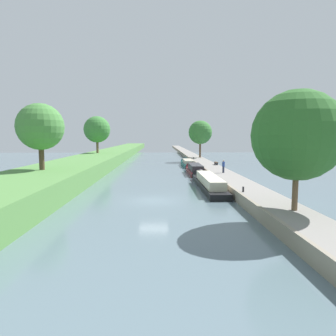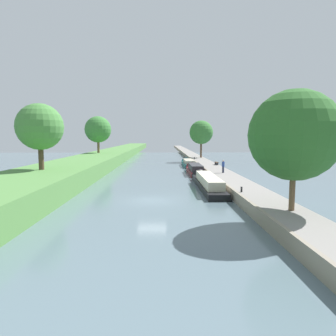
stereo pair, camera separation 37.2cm
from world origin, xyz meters
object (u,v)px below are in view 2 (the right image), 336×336
narrowboat_black (207,182)px  mooring_bollard_near (241,189)px  narrowboat_maroon (195,169)px  mooring_bollard_far (195,158)px  narrowboat_teal (188,163)px  person_walking (223,166)px  park_bench (216,163)px

narrowboat_black → mooring_bollard_near: narrowboat_black is taller
narrowboat_maroon → mooring_bollard_far: (1.73, 16.21, 0.57)m
narrowboat_black → narrowboat_teal: bearing=89.9°
mooring_bollard_far → person_walking: bearing=-87.1°
narrowboat_maroon → mooring_bollard_near: narrowboat_maroon is taller
narrowboat_teal → park_bench: 9.00m
mooring_bollard_near → narrowboat_maroon: bearing=94.8°
mooring_bollard_near → mooring_bollard_far: 36.97m
narrowboat_black → narrowboat_teal: 24.70m
person_walking → mooring_bollard_near: 13.63m
person_walking → mooring_bollard_far: 23.45m
mooring_bollard_far → park_bench: 12.63m
person_walking → park_bench: bearing=84.2°
narrowboat_black → person_walking: 6.52m
narrowboat_maroon → narrowboat_teal: narrowboat_maroon is taller
narrowboat_teal → mooring_bollard_near: (1.73, -32.56, 0.64)m
narrowboat_teal → person_walking: size_ratio=6.52×
narrowboat_maroon → person_walking: person_walking is taller
narrowboat_teal → park_bench: size_ratio=7.22×
mooring_bollard_near → narrowboat_teal: bearing=93.0°
narrowboat_maroon → mooring_bollard_far: narrowboat_maroon is taller
narrowboat_maroon → narrowboat_teal: size_ratio=0.95×
narrowboat_teal → mooring_bollard_near: mooring_bollard_near is taller
mooring_bollard_far → park_bench: (2.30, -12.42, 0.12)m
narrowboat_teal → mooring_bollard_far: mooring_bollard_far is taller
narrowboat_maroon → narrowboat_teal: 11.80m
narrowboat_maroon → person_walking: bearing=-68.0°
person_walking → narrowboat_maroon: bearing=112.0°
narrowboat_maroon → park_bench: 5.57m
narrowboat_black → mooring_bollard_far: bearing=86.5°
narrowboat_black → person_walking: size_ratio=9.01×
narrowboat_black → park_bench: 17.19m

